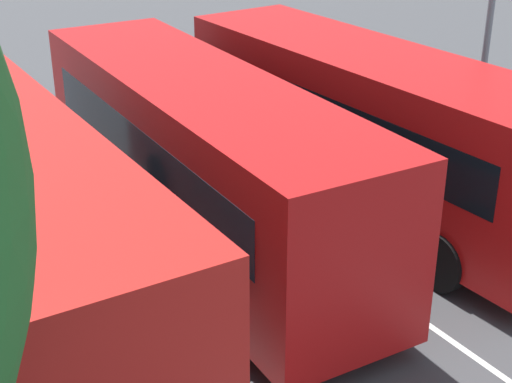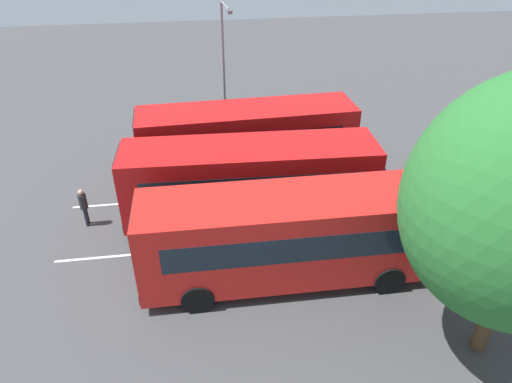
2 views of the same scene
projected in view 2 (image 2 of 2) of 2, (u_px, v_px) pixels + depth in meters
The scene contains 8 objects.
ground_plane at pixel (260, 216), 19.60m from camera, with size 75.08×75.08×0.00m, color #424244.
bus_far_left at pixel (247, 138), 21.76m from camera, with size 10.14×3.00×3.33m.
bus_center_left at pixel (249, 180), 18.56m from camera, with size 10.13×2.95×3.33m.
bus_center_right at pixel (289, 235), 15.51m from camera, with size 10.06×2.73×3.33m.
pedestrian at pixel (84, 204), 18.58m from camera, with size 0.34×0.34×1.68m.
street_lamp at pixel (224, 65), 23.47m from camera, with size 0.41×2.41×7.34m.
lane_stripe_outer_left at pixel (254, 193), 21.10m from camera, with size 15.96×0.12×0.01m, color silver.
lane_stripe_inner_left at pixel (267, 242), 18.10m from camera, with size 15.96×0.12×0.01m, color silver.
Camera 2 is at (2.42, 15.80, 11.39)m, focal length 32.52 mm.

